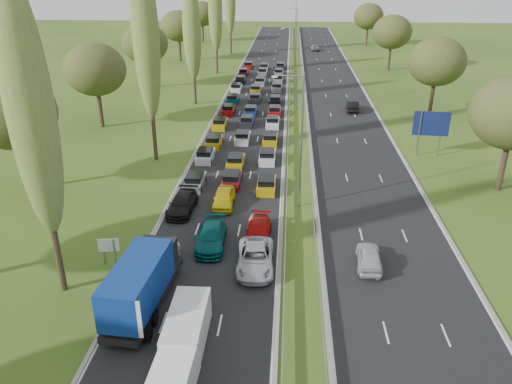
# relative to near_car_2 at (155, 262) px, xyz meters

# --- Properties ---
(ground) EXTENTS (260.00, 260.00, 0.00)m
(ground) POSITION_rel_near_car_2_xyz_m (10.41, 48.37, -0.77)
(ground) COLOR #304D18
(ground) RESTS_ON ground
(near_carriageway) EXTENTS (10.50, 215.00, 0.04)m
(near_carriageway) POSITION_rel_near_car_2_xyz_m (3.66, 50.87, -0.77)
(near_carriageway) COLOR black
(near_carriageway) RESTS_ON ground
(far_carriageway) EXTENTS (10.50, 215.00, 0.04)m
(far_carriageway) POSITION_rel_near_car_2_xyz_m (17.16, 50.87, -0.77)
(far_carriageway) COLOR black
(far_carriageway) RESTS_ON ground
(central_reservation) EXTENTS (2.36, 215.00, 0.32)m
(central_reservation) POSITION_rel_near_car_2_xyz_m (10.41, 50.87, -0.22)
(central_reservation) COLOR gray
(central_reservation) RESTS_ON ground
(lamp_columns) EXTENTS (0.18, 140.18, 12.00)m
(lamp_columns) POSITION_rel_near_car_2_xyz_m (10.41, 46.37, 5.23)
(lamp_columns) COLOR gray
(lamp_columns) RESTS_ON ground
(poplar_row) EXTENTS (2.80, 127.80, 22.44)m
(poplar_row) POSITION_rel_near_car_2_xyz_m (-5.59, 36.54, 11.61)
(poplar_row) COLOR #2D2116
(poplar_row) RESTS_ON ground
(woodland_left) EXTENTS (8.00, 166.00, 11.10)m
(woodland_left) POSITION_rel_near_car_2_xyz_m (-16.09, 31.00, 6.91)
(woodland_left) COLOR #2D2116
(woodland_left) RESTS_ON ground
(woodland_right) EXTENTS (8.00, 153.00, 11.10)m
(woodland_right) POSITION_rel_near_car_2_xyz_m (29.91, 35.04, 6.91)
(woodland_right) COLOR #2D2116
(woodland_right) RESTS_ON ground
(traffic_queue_fill) EXTENTS (9.07, 67.72, 0.80)m
(traffic_queue_fill) POSITION_rel_near_car_2_xyz_m (3.63, 46.08, -0.33)
(traffic_queue_fill) COLOR slate
(traffic_queue_fill) RESTS_ON ground
(near_car_2) EXTENTS (2.89, 5.59, 1.51)m
(near_car_2) POSITION_rel_near_car_2_xyz_m (0.00, 0.00, 0.00)
(near_car_2) COLOR white
(near_car_2) RESTS_ON near_carriageway
(near_car_3) EXTENTS (2.31, 5.25, 1.50)m
(near_car_3) POSITION_rel_near_car_2_xyz_m (0.04, 9.58, -0.00)
(near_car_3) COLOR black
(near_car_3) RESTS_ON near_carriageway
(near_car_7) EXTENTS (2.43, 5.50, 1.57)m
(near_car_7) POSITION_rel_near_car_2_xyz_m (3.51, 3.79, 0.03)
(near_car_7) COLOR #04484A
(near_car_7) RESTS_ON near_carriageway
(near_car_8) EXTENTS (1.91, 4.58, 1.55)m
(near_car_8) POSITION_rel_near_car_2_xyz_m (3.59, 10.93, 0.02)
(near_car_8) COLOR gold
(near_car_8) RESTS_ON near_carriageway
(near_car_10) EXTENTS (2.78, 5.70, 1.56)m
(near_car_10) POSITION_rel_near_car_2_xyz_m (7.14, 0.90, 0.03)
(near_car_10) COLOR #A9AEB3
(near_car_10) RESTS_ON near_carriageway
(near_car_11) EXTENTS (2.14, 4.84, 1.38)m
(near_car_11) POSITION_rel_near_car_2_xyz_m (7.09, 5.14, -0.06)
(near_car_11) COLOR #A70C0A
(near_car_11) RESTS_ON near_carriageway
(near_car_12) EXTENTS (1.79, 3.97, 1.32)m
(near_car_12) POSITION_rel_near_car_2_xyz_m (6.99, 5.71, -0.09)
(near_car_12) COLOR white
(near_car_12) RESTS_ON near_carriageway
(far_car_0) EXTENTS (2.04, 4.43, 1.47)m
(far_car_0) POSITION_rel_near_car_2_xyz_m (15.37, 1.70, -0.02)
(far_car_0) COLOR #AFB3BA
(far_car_0) RESTS_ON far_carriageway
(far_car_1) EXTENTS (1.85, 4.78, 1.55)m
(far_car_1) POSITION_rel_near_car_2_xyz_m (18.78, 44.80, 0.02)
(far_car_1) COLOR black
(far_car_1) RESTS_ON far_carriageway
(far_car_2) EXTENTS (2.35, 4.76, 1.30)m
(far_car_2) POSITION_rel_near_car_2_xyz_m (15.50, 104.12, -0.10)
(far_car_2) COLOR gray
(far_car_2) RESTS_ON far_carriageway
(blue_lorry) EXTENTS (2.46, 8.86, 3.74)m
(blue_lorry) POSITION_rel_near_car_2_xyz_m (0.40, -4.12, 1.17)
(blue_lorry) COLOR black
(blue_lorry) RESTS_ON near_carriageway
(white_van_front) EXTENTS (1.96, 5.00, 2.01)m
(white_van_front) POSITION_rel_near_car_2_xyz_m (3.83, -11.38, 0.26)
(white_van_front) COLOR silver
(white_van_front) RESTS_ON near_carriageway
(white_van_rear) EXTENTS (2.07, 5.27, 2.12)m
(white_van_rear) POSITION_rel_near_car_2_xyz_m (3.79, -7.07, 0.31)
(white_van_rear) COLOR silver
(white_van_rear) RESTS_ON near_carriageway
(info_sign) EXTENTS (1.50, 0.35, 2.10)m
(info_sign) POSITION_rel_near_car_2_xyz_m (-3.49, 0.66, 0.60)
(info_sign) COLOR gray
(info_sign) RESTS_ON ground
(direction_sign) EXTENTS (3.99, 0.43, 5.20)m
(direction_sign) POSITION_rel_near_car_2_xyz_m (25.31, 25.72, 2.80)
(direction_sign) COLOR gray
(direction_sign) RESTS_ON ground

